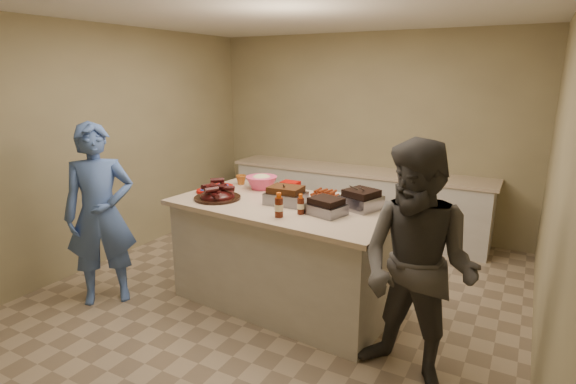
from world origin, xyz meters
The scene contains 20 objects.
room centered at (0.00, 0.00, 0.00)m, with size 4.50×5.00×2.70m, color #9B8E65, non-canonical shape.
back_counter centered at (0.00, 2.20, 0.45)m, with size 3.60×0.64×0.90m, color beige, non-canonical shape.
island centered at (0.12, -0.03, 0.00)m, with size 2.11×1.11×1.00m, color beige, non-canonical shape.
rib_platter centered at (-0.53, -0.20, 1.00)m, with size 0.45×0.45×0.18m, color #380C0B, non-canonical shape.
pulled_pork_tray centered at (0.12, -0.03, 1.00)m, with size 0.35×0.26×0.11m, color #47230F.
brisket_tray centered at (0.58, -0.14, 1.00)m, with size 0.30×0.25×0.09m, color black.
roasting_pan centered at (0.78, 0.16, 1.00)m, with size 0.30×0.30×0.12m, color gray.
coleslaw_bowl centered at (-0.37, 0.34, 1.00)m, with size 0.32×0.32×0.22m, color #E0416D, non-canonical shape.
sausage_plate centered at (0.36, 0.38, 1.00)m, with size 0.33×0.33×0.05m, color silver.
mac_cheese_dish centered at (0.76, 0.29, 1.00)m, with size 0.27×0.20×0.07m, color orange.
bbq_bottle_a centered at (0.26, -0.40, 1.00)m, with size 0.07×0.07×0.21m, color #461609.
bbq_bottle_b centered at (0.38, -0.24, 1.00)m, with size 0.06×0.06×0.17m, color #461609.
mustard_bottle centered at (0.00, 0.13, 1.00)m, with size 0.05×0.05×0.13m, color #EBAF00.
sauce_bowl centered at (0.01, 0.15, 1.00)m, with size 0.14×0.04×0.14m, color silver.
plate_stack_large centered at (-0.75, 0.15, 1.00)m, with size 0.25×0.25×0.03m, color #A10903.
plate_stack_small centered at (-0.78, -0.06, 1.00)m, with size 0.19×0.19×0.03m, color #A10903.
plastic_cup centered at (-0.66, 0.39, 1.00)m, with size 0.11×0.10×0.11m, color #A1571A.
basket_stack centered at (-0.08, 0.44, 1.00)m, with size 0.18×0.13×0.09m, color #A10903.
guest_blue centered at (-1.45, -0.81, 0.00)m, with size 0.64×1.74×0.42m, color #4868B2.
guest_gray centered at (1.47, -0.62, 0.00)m, with size 0.86×1.76×0.67m, color #4A4742.
Camera 1 is at (2.05, -3.50, 2.16)m, focal length 28.00 mm.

